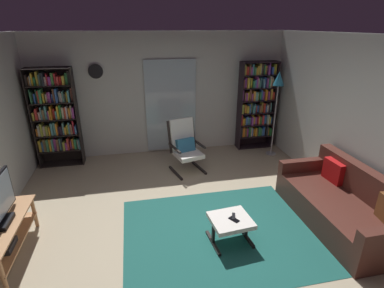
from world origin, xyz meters
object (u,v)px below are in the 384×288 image
at_px(bookshelf_near_tv, 55,116).
at_px(ottoman, 231,223).
at_px(lounge_armchair, 185,144).
at_px(floor_lamp_by_shelf, 278,85).
at_px(wall_clock, 96,71).
at_px(tv_remote, 233,216).
at_px(cell_phone, 234,219).
at_px(bookshelf_near_sofa, 256,103).
at_px(leather_sofa, 342,205).
at_px(tv_stand, 5,237).

xyz_separation_m(bookshelf_near_tv, ottoman, (2.66, -2.99, -0.74)).
height_order(bookshelf_near_tv, lounge_armchair, bookshelf_near_tv).
relative_size(floor_lamp_by_shelf, wall_clock, 6.33).
relative_size(tv_remote, cell_phone, 1.03).
xyz_separation_m(bookshelf_near_tv, bookshelf_near_sofa, (4.26, 0.09, 0.02)).
height_order(lounge_armchair, tv_remote, lounge_armchair).
bearing_deg(leather_sofa, ottoman, -177.77).
relative_size(leather_sofa, floor_lamp_by_shelf, 1.08).
bearing_deg(cell_phone, tv_stand, 142.22).
distance_m(ottoman, tv_remote, 0.09).
xyz_separation_m(leather_sofa, lounge_armchair, (-1.92, 2.16, 0.24)).
distance_m(cell_phone, floor_lamp_by_shelf, 3.39).
bearing_deg(ottoman, leather_sofa, 2.23).
bearing_deg(cell_phone, lounge_armchair, 63.87).
height_order(bookshelf_near_tv, leather_sofa, bookshelf_near_tv).
xyz_separation_m(bookshelf_near_sofa, ottoman, (-1.61, -3.08, -0.77)).
height_order(ottoman, wall_clock, wall_clock).
xyz_separation_m(tv_stand, leather_sofa, (4.51, -0.19, -0.03)).
bearing_deg(bookshelf_near_tv, tv_remote, -47.70).
xyz_separation_m(bookshelf_near_sofa, wall_clock, (-3.42, 0.14, 0.79)).
distance_m(bookshelf_near_tv, ottoman, 4.07).
bearing_deg(bookshelf_near_tv, tv_stand, -92.75).
height_order(tv_stand, leather_sofa, leather_sofa).
height_order(ottoman, cell_phone, cell_phone).
relative_size(leather_sofa, tv_remote, 13.75).
height_order(bookshelf_near_sofa, tv_remote, bookshelf_near_sofa).
relative_size(tv_remote, wall_clock, 0.50).
relative_size(leather_sofa, wall_clock, 6.83).
bearing_deg(wall_clock, lounge_armchair, -31.47).
bearing_deg(lounge_armchair, cell_phone, -84.21).
bearing_deg(tv_stand, bookshelf_near_sofa, 32.75).
bearing_deg(bookshelf_near_tv, lounge_armchair, -17.33).
relative_size(bookshelf_near_tv, floor_lamp_by_shelf, 1.08).
bearing_deg(leather_sofa, cell_phone, -176.54).
xyz_separation_m(tv_remote, cell_phone, (-0.01, -0.06, -0.00)).
xyz_separation_m(bookshelf_near_sofa, lounge_armchair, (-1.80, -0.85, -0.53)).
relative_size(lounge_armchair, floor_lamp_by_shelf, 0.56).
relative_size(bookshelf_near_tv, cell_phone, 14.14).
bearing_deg(lounge_armchair, bookshelf_near_tv, 162.67).
bearing_deg(tv_stand, cell_phone, -5.86).
xyz_separation_m(bookshelf_near_tv, floor_lamp_by_shelf, (4.49, -0.42, 0.51)).
distance_m(bookshelf_near_tv, lounge_armchair, 2.62).
bearing_deg(bookshelf_near_sofa, floor_lamp_by_shelf, -65.43).
distance_m(bookshelf_near_sofa, floor_lamp_by_shelf, 0.73).
relative_size(bookshelf_near_sofa, wall_clock, 6.84).
bearing_deg(bookshelf_near_sofa, cell_phone, -116.84).
height_order(tv_remote, floor_lamp_by_shelf, floor_lamp_by_shelf).
xyz_separation_m(lounge_armchair, ottoman, (0.20, -2.22, -0.24)).
height_order(bookshelf_near_tv, tv_remote, bookshelf_near_tv).
relative_size(leather_sofa, cell_phone, 14.14).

